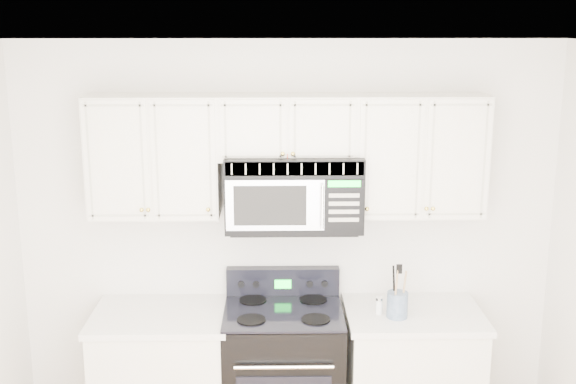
{
  "coord_description": "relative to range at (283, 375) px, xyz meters",
  "views": [
    {
      "loc": [
        -0.07,
        -2.8,
        2.72
      ],
      "look_at": [
        0.0,
        1.3,
        1.73
      ],
      "focal_mm": 45.0,
      "sensor_mm": 36.0,
      "label": 1
    }
  ],
  "objects": [
    {
      "name": "range",
      "position": [
        0.0,
        0.0,
        0.0
      ],
      "size": [
        0.75,
        0.68,
        1.12
      ],
      "color": "black",
      "rests_on": "ground"
    },
    {
      "name": "room",
      "position": [
        0.03,
        -1.44,
        0.82
      ],
      "size": [
        3.51,
        3.51,
        2.61
      ],
      "color": "brown",
      "rests_on": "ground"
    },
    {
      "name": "microwave",
      "position": [
        0.07,
        0.1,
        1.2
      ],
      "size": [
        0.84,
        0.47,
        0.46
      ],
      "color": "black",
      "rests_on": "ground"
    },
    {
      "name": "base_cabinet_right",
      "position": [
        0.83,
        0.0,
        -0.06
      ],
      "size": [
        0.86,
        0.65,
        0.92
      ],
      "color": "silver",
      "rests_on": "ground"
    },
    {
      "name": "shaker_pepper",
      "position": [
        0.69,
        -0.01,
        0.49
      ],
      "size": [
        0.04,
        0.04,
        0.1
      ],
      "color": "silver",
      "rests_on": "base_cabinet_right"
    },
    {
      "name": "upper_cabinets",
      "position": [
        0.03,
        0.15,
        1.45
      ],
      "size": [
        2.44,
        0.37,
        0.75
      ],
      "color": "silver",
      "rests_on": "ground"
    },
    {
      "name": "base_cabinet_left",
      "position": [
        -0.77,
        0.0,
        -0.06
      ],
      "size": [
        0.86,
        0.65,
        0.92
      ],
      "color": "silver",
      "rests_on": "ground"
    },
    {
      "name": "shaker_salt",
      "position": [
        0.6,
        -0.04,
        0.49
      ],
      "size": [
        0.05,
        0.05,
        0.11
      ],
      "color": "silver",
      "rests_on": "base_cabinet_right"
    },
    {
      "name": "utensil_crock",
      "position": [
        0.7,
        -0.09,
        0.52
      ],
      "size": [
        0.13,
        0.13,
        0.34
      ],
      "color": "slate",
      "rests_on": "base_cabinet_right"
    }
  ]
}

